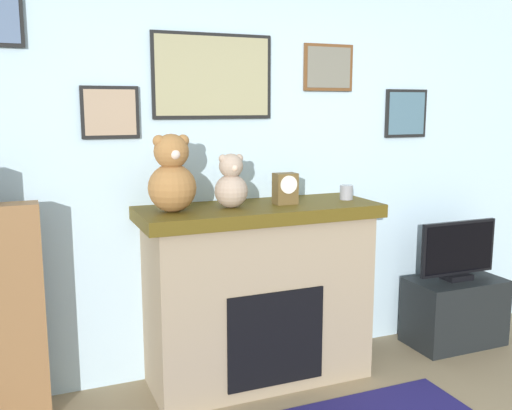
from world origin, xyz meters
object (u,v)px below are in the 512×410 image
object	(u,v)px
fireplace	(259,293)
candle_jar	(346,192)
teddy_bear_grey	(231,184)
television	(458,251)
tv_stand	(454,311)
mantel_clock	(285,188)
teddy_bear_tan	(172,177)

from	to	relation	value
fireplace	candle_jar	bearing A→B (deg)	-1.66
candle_jar	teddy_bear_grey	bearing A→B (deg)	-179.97
candle_jar	television	bearing A→B (deg)	-1.02
fireplace	tv_stand	distance (m)	1.59
tv_stand	television	size ratio (longest dim) A/B	1.09
tv_stand	mantel_clock	distance (m)	1.70
tv_stand	candle_jar	size ratio (longest dim) A/B	7.36
fireplace	tv_stand	size ratio (longest dim) A/B	2.16
mantel_clock	tv_stand	bearing A→B (deg)	-0.57
candle_jar	teddy_bear_grey	distance (m)	0.80
television	candle_jar	bearing A→B (deg)	178.98
tv_stand	teddy_bear_tan	xyz separation A→B (m)	(-2.10, 0.01, 1.09)
television	mantel_clock	world-z (taller)	mantel_clock
fireplace	teddy_bear_grey	xyz separation A→B (m)	(-0.19, -0.02, 0.71)
fireplace	television	distance (m)	1.56
fireplace	tv_stand	bearing A→B (deg)	-1.22
television	candle_jar	world-z (taller)	candle_jar
fireplace	television	bearing A→B (deg)	-1.27
teddy_bear_grey	teddy_bear_tan	bearing A→B (deg)	-179.98
tv_stand	teddy_bear_grey	bearing A→B (deg)	179.51
fireplace	television	xyz separation A→B (m)	(1.55, -0.03, 0.13)
candle_jar	teddy_bear_grey	world-z (taller)	teddy_bear_grey
television	teddy_bear_grey	world-z (taller)	teddy_bear_grey
mantel_clock	teddy_bear_tan	xyz separation A→B (m)	(-0.72, 0.00, 0.10)
fireplace	mantel_clock	distance (m)	0.68
fireplace	mantel_clock	bearing A→B (deg)	-6.40
fireplace	teddy_bear_tan	size ratio (longest dim) A/B	3.33
television	mantel_clock	xyz separation A→B (m)	(-1.38, 0.02, 0.53)
candle_jar	mantel_clock	world-z (taller)	mantel_clock
candle_jar	teddy_bear_tan	size ratio (longest dim) A/B	0.21
candle_jar	teddy_bear_tan	distance (m)	1.17
tv_stand	candle_jar	distance (m)	1.33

